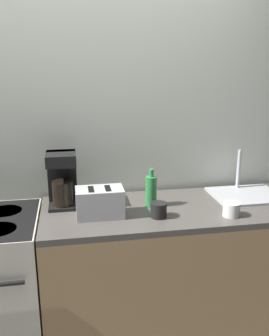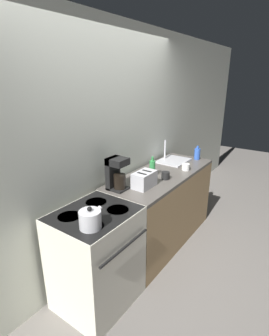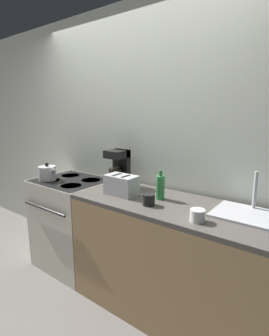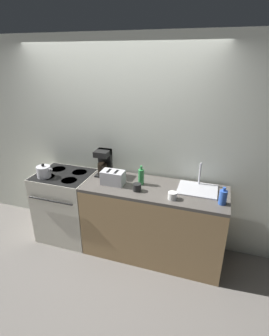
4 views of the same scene
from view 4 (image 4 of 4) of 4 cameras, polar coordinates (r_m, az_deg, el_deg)
ground_plane at (r=3.52m, az=-7.48°, el=-18.80°), size 12.00×12.00×0.00m
wall_back at (r=3.41m, az=-3.65°, el=5.34°), size 8.00×0.05×2.60m
stove at (r=3.71m, az=-14.47°, el=-7.78°), size 0.72×0.65×0.94m
counter_block at (r=3.30m, az=4.12°, el=-11.54°), size 1.68×0.64×0.94m
kettle at (r=3.47m, az=-19.13°, el=-0.74°), size 0.22×0.17×0.18m
toaster at (r=3.11m, az=-4.73°, el=-2.07°), size 0.27×0.16×0.17m
coffee_maker at (r=3.33m, az=-6.71°, el=1.28°), size 0.17×0.19×0.34m
sink_tray at (r=3.08m, az=13.58°, el=-4.35°), size 0.44×0.35×0.28m
bottle_green at (r=3.09m, az=1.45°, el=-1.88°), size 0.07×0.07×0.24m
bottle_blue at (r=2.84m, az=18.70°, el=-6.02°), size 0.08×0.08×0.19m
cup_black at (r=2.96m, az=0.57°, el=-4.23°), size 0.09×0.09×0.09m
cup_white at (r=2.83m, az=8.24°, el=-5.98°), size 0.10×0.10×0.08m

